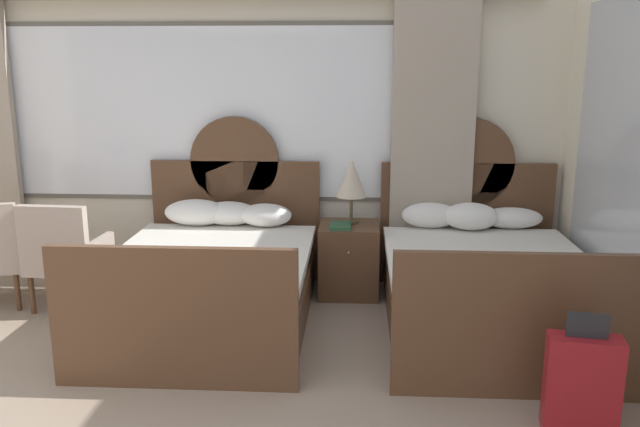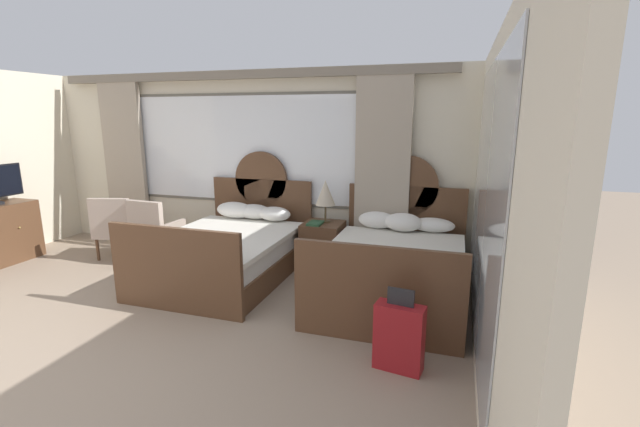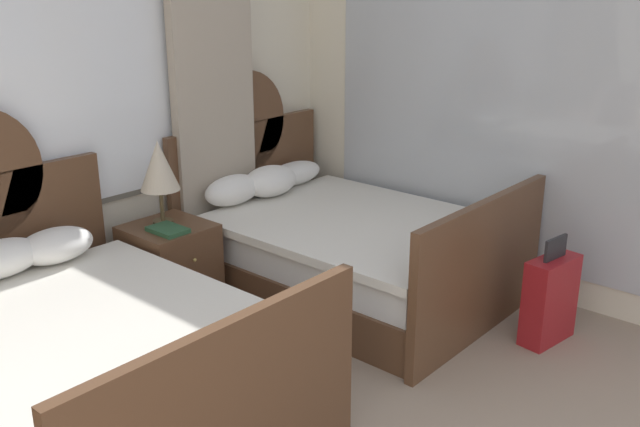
# 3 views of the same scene
# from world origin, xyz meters

# --- Properties ---
(wall_back_window) EXTENTS (6.59, 0.22, 2.70)m
(wall_back_window) POSITION_xyz_m (0.00, 4.10, 1.42)
(wall_back_window) COLOR beige
(wall_back_window) RESTS_ON ground_plane
(wall_right_mirror) EXTENTS (0.08, 4.70, 2.70)m
(wall_right_mirror) POSITION_xyz_m (3.33, 1.78, 1.35)
(wall_right_mirror) COLOR beige
(wall_right_mirror) RESTS_ON ground_plane
(bed_near_window) EXTENTS (1.56, 2.20, 1.55)m
(bed_near_window) POSITION_xyz_m (0.31, 3.02, 0.34)
(bed_near_window) COLOR brown
(bed_near_window) RESTS_ON ground_plane
(bed_near_mirror) EXTENTS (1.56, 2.20, 1.55)m
(bed_near_mirror) POSITION_xyz_m (2.44, 3.02, 0.34)
(bed_near_mirror) COLOR brown
(bed_near_mirror) RESTS_ON ground_plane
(nightstand_between_beds) EXTENTS (0.52, 0.55, 0.63)m
(nightstand_between_beds) POSITION_xyz_m (1.37, 3.68, 0.32)
(nightstand_between_beds) COLOR brown
(nightstand_between_beds) RESTS_ON ground_plane
(table_lamp_on_nightstand) EXTENTS (0.27, 0.27, 0.57)m
(table_lamp_on_nightstand) POSITION_xyz_m (1.39, 3.74, 1.03)
(table_lamp_on_nightstand) COLOR brown
(table_lamp_on_nightstand) RESTS_ON nightstand_between_beds
(book_on_nightstand) EXTENTS (0.18, 0.26, 0.03)m
(book_on_nightstand) POSITION_xyz_m (1.30, 3.57, 0.65)
(book_on_nightstand) COLOR #285133
(book_on_nightstand) RESTS_ON nightstand_between_beds
(armchair_by_window_left) EXTENTS (0.60, 0.60, 0.92)m
(armchair_by_window_left) POSITION_xyz_m (-0.97, 3.18, 0.49)
(armchair_by_window_left) COLOR #B29E8E
(armchair_by_window_left) RESTS_ON ground_plane
(armchair_by_window_centre) EXTENTS (0.70, 0.70, 0.92)m
(armchair_by_window_centre) POSITION_xyz_m (-1.64, 3.18, 0.49)
(armchair_by_window_centre) COLOR #B29E8E
(armchair_by_window_centre) RESTS_ON ground_plane
(suitcase_on_floor) EXTENTS (0.42, 0.23, 0.71)m
(suitcase_on_floor) POSITION_xyz_m (2.69, 1.52, 0.29)
(suitcase_on_floor) COLOR maroon
(suitcase_on_floor) RESTS_ON ground_plane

